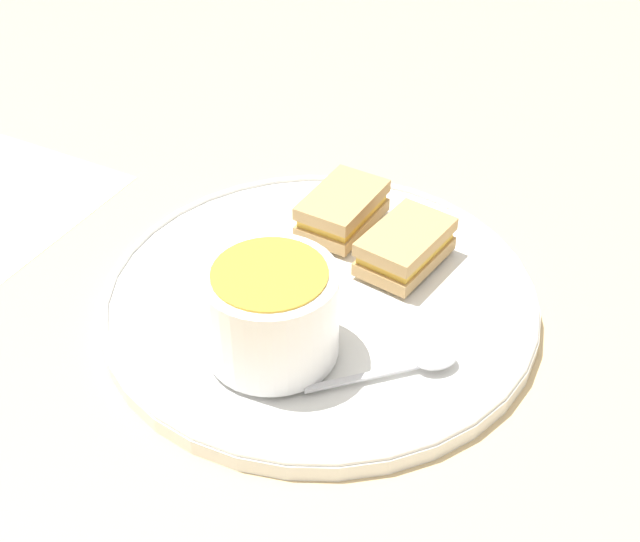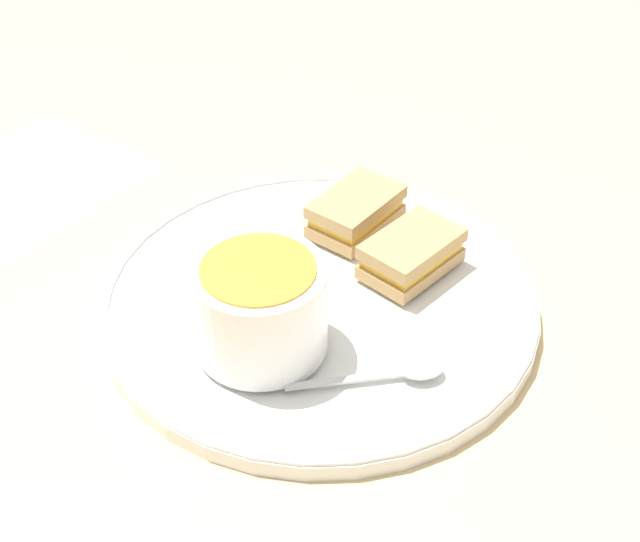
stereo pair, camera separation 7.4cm
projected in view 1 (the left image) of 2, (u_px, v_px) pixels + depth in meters
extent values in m
plane|color=#D1B27F|center=(320.00, 308.00, 0.76)|extent=(2.40, 2.40, 0.00)
cylinder|color=white|center=(320.00, 302.00, 0.76)|extent=(0.37, 0.37, 0.01)
torus|color=white|center=(320.00, 294.00, 0.75)|extent=(0.37, 0.37, 0.01)
cylinder|color=white|center=(273.00, 346.00, 0.69)|extent=(0.06, 0.06, 0.01)
cylinder|color=white|center=(271.00, 313.00, 0.67)|extent=(0.10, 0.10, 0.07)
cylinder|color=gold|center=(269.00, 275.00, 0.65)|extent=(0.09, 0.09, 0.01)
cube|color=silver|center=(363.00, 377.00, 0.67)|extent=(0.04, 0.09, 0.00)
ellipsoid|color=silver|center=(436.00, 359.00, 0.68)|extent=(0.03, 0.04, 0.01)
cube|color=tan|center=(405.00, 256.00, 0.78)|extent=(0.08, 0.10, 0.01)
cube|color=gold|center=(405.00, 246.00, 0.77)|extent=(0.07, 0.09, 0.01)
cube|color=tan|center=(406.00, 237.00, 0.76)|extent=(0.08, 0.10, 0.01)
cube|color=tan|center=(342.00, 218.00, 0.82)|extent=(0.08, 0.10, 0.01)
cube|color=gold|center=(342.00, 209.00, 0.81)|extent=(0.08, 0.09, 0.01)
cube|color=tan|center=(343.00, 200.00, 0.81)|extent=(0.08, 0.10, 0.01)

